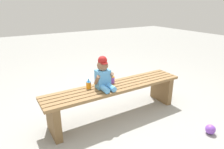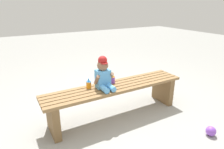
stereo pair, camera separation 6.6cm
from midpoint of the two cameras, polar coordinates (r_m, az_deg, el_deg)
name	(u,v)px [view 2 (the right image)]	position (r m, az deg, el deg)	size (l,w,h in m)	color
ground_plane	(116,115)	(2.71, 1.77, -11.58)	(16.00, 16.00, 0.00)	#999993
park_bench	(116,95)	(2.57, 1.85, -5.88)	(1.89, 0.38, 0.43)	olive
child_figure	(103,74)	(2.38, -1.69, 0.02)	(0.23, 0.27, 0.40)	#59A5E5
sippy_cup_left	(89,84)	(2.43, -6.03, -2.68)	(0.06, 0.06, 0.12)	orange
sippy_cup_right	(113,79)	(2.57, 0.95, -1.25)	(0.06, 0.06, 0.12)	#8C4CCC
toy_ball	(211,131)	(2.59, 27.48, -14.39)	(0.11, 0.11, 0.11)	#8C4CCC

